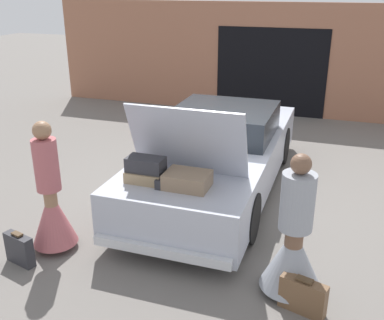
{
  "coord_description": "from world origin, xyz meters",
  "views": [
    {
      "loc": [
        1.81,
        -6.64,
        3.21
      ],
      "look_at": [
        0.0,
        -1.35,
        1.01
      ],
      "focal_mm": 42.0,
      "sensor_mm": 36.0,
      "label": 1
    }
  ],
  "objects": [
    {
      "name": "car",
      "position": [
        -0.0,
        0.0,
        0.61
      ],
      "size": [
        1.87,
        4.99,
        1.82
      ],
      "color": "#B2B7C6",
      "rests_on": "ground_plane"
    },
    {
      "name": "person_right",
      "position": [
        1.5,
        -2.36,
        0.58
      ],
      "size": [
        0.68,
        0.68,
        1.64
      ],
      "rotation": [
        0.0,
        0.0,
        1.54
      ],
      "color": "brown",
      "rests_on": "ground_plane"
    },
    {
      "name": "person_left",
      "position": [
        -1.5,
        -2.44,
        0.62
      ],
      "size": [
        0.57,
        0.57,
        1.71
      ],
      "rotation": [
        0.0,
        0.0,
        -1.59
      ],
      "color": "#997051",
      "rests_on": "ground_plane"
    },
    {
      "name": "suitcase_beside_right_person",
      "position": [
        1.66,
        -2.66,
        0.19
      ],
      "size": [
        0.51,
        0.27,
        0.41
      ],
      "color": "brown",
      "rests_on": "ground_plane"
    },
    {
      "name": "ground_plane",
      "position": [
        0.0,
        0.0,
        0.0
      ],
      "size": [
        40.0,
        40.0,
        0.0
      ],
      "primitive_type": "plane",
      "color": "slate"
    },
    {
      "name": "suitcase_beside_left_person",
      "position": [
        -1.7,
        -2.89,
        0.2
      ],
      "size": [
        0.43,
        0.22,
        0.42
      ],
      "color": "#2D2D33",
      "rests_on": "ground_plane"
    },
    {
      "name": "garage_wall_back",
      "position": [
        0.0,
        4.93,
        1.39
      ],
      "size": [
        12.0,
        0.14,
        2.8
      ],
      "color": "#9E664C",
      "rests_on": "ground_plane"
    }
  ]
}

